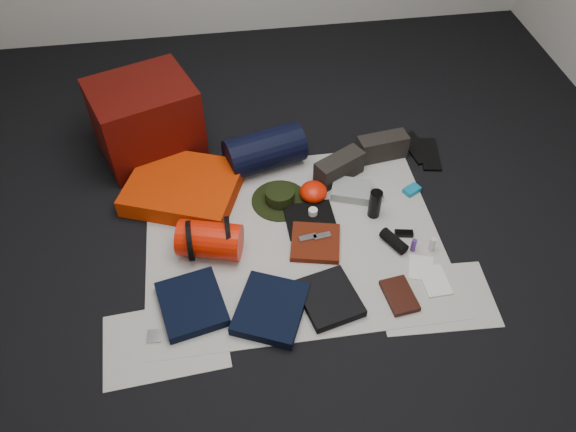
{
  "coord_description": "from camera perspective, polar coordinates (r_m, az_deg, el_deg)",
  "views": [
    {
      "loc": [
        -0.32,
        -1.97,
        2.37
      ],
      "look_at": [
        -0.02,
        0.07,
        0.1
      ],
      "focal_mm": 35.0,
      "sensor_mm": 36.0,
      "label": 1
    }
  ],
  "objects": [
    {
      "name": "energy_bar_b",
      "position": [
        3.05,
        3.49,
        -2.05
      ],
      "size": [
        0.1,
        0.05,
        0.01
      ],
      "primitive_type": "cube",
      "rotation": [
        0.0,
        0.0,
        0.14
      ],
      "color": "#BABAC0",
      "rests_on": "red_shirt"
    },
    {
      "name": "flip_flop_right",
      "position": [
        3.69,
        14.18,
        6.09
      ],
      "size": [
        0.16,
        0.31,
        0.02
      ],
      "primitive_type": "cube",
      "rotation": [
        0.0,
        0.0,
        -0.18
      ],
      "color": "black",
      "rests_on": "floor"
    },
    {
      "name": "water_bottle",
      "position": [
        3.18,
        8.83,
        1.23
      ],
      "size": [
        0.09,
        0.09,
        0.18
      ],
      "primitive_type": "cylinder",
      "rotation": [
        0.0,
        0.0,
        -0.37
      ],
      "color": "black",
      "rests_on": "newspaper_mat"
    },
    {
      "name": "boonie_brim",
      "position": [
        3.28,
        -0.83,
        1.59
      ],
      "size": [
        0.42,
        0.42,
        0.01
      ],
      "primitive_type": "cylinder",
      "rotation": [
        0.0,
        0.0,
        0.32
      ],
      "color": "black",
      "rests_on": "newspaper_mat"
    },
    {
      "name": "paperback_book",
      "position": [
        2.9,
        11.26,
        -7.93
      ],
      "size": [
        0.16,
        0.23,
        0.03
      ],
      "primitive_type": "cube",
      "rotation": [
        0.0,
        0.0,
        0.13
      ],
      "color": "black",
      "rests_on": "newspaper_mat"
    },
    {
      "name": "map_booklet",
      "position": [
        3.01,
        14.68,
        -6.38
      ],
      "size": [
        0.14,
        0.19,
        0.01
      ],
      "primitive_type": "cube",
      "rotation": [
        0.0,
        0.0,
        0.03
      ],
      "color": "silver",
      "rests_on": "newspaper_mat"
    },
    {
      "name": "red_cabinet",
      "position": [
        3.57,
        -14.23,
        9.45
      ],
      "size": [
        0.71,
        0.65,
        0.48
      ],
      "primitive_type": "cube",
      "rotation": [
        0.0,
        0.0,
        0.35
      ],
      "color": "#4A0905",
      "rests_on": "floor"
    },
    {
      "name": "trousers_charcoal",
      "position": [
        2.83,
        4.19,
        -8.33
      ],
      "size": [
        0.33,
        0.36,
        0.05
      ],
      "primitive_type": "cube",
      "rotation": [
        0.0,
        0.0,
        0.24
      ],
      "color": "black",
      "rests_on": "newspaper_mat"
    },
    {
      "name": "cyan_case",
      "position": [
        3.4,
        12.47,
        2.6
      ],
      "size": [
        0.12,
        0.1,
        0.03
      ],
      "primitive_type": "cube",
      "rotation": [
        0.0,
        0.0,
        0.5
      ],
      "color": "#10729B",
      "rests_on": "newspaper_mat"
    },
    {
      "name": "hiking_boot_left",
      "position": [
        3.39,
        5.22,
        4.9
      ],
      "size": [
        0.33,
        0.25,
        0.15
      ],
      "primitive_type": "cube",
      "rotation": [
        0.0,
        0.0,
        0.5
      ],
      "color": "black",
      "rests_on": "newspaper_mat"
    },
    {
      "name": "black_tshirt",
      "position": [
        3.17,
        2.27,
        -0.39
      ],
      "size": [
        0.28,
        0.26,
        0.03
      ],
      "primitive_type": "cube",
      "rotation": [
        0.0,
        0.0,
        0.02
      ],
      "color": "black",
      "rests_on": "newspaper_mat"
    },
    {
      "name": "hiking_boot_right",
      "position": [
        3.56,
        9.55,
        6.94
      ],
      "size": [
        0.32,
        0.16,
        0.15
      ],
      "primitive_type": "cube",
      "rotation": [
        0.0,
        0.0,
        0.14
      ],
      "color": "black",
      "rests_on": "newspaper_mat"
    },
    {
      "name": "trousers_navy_b",
      "position": [
        2.79,
        -1.78,
        -9.4
      ],
      "size": [
        0.43,
        0.45,
        0.06
      ],
      "primitive_type": "cube",
      "rotation": [
        0.0,
        0.0,
        -0.42
      ],
      "color": "black",
      "rests_on": "newspaper_mat"
    },
    {
      "name": "speaker",
      "position": [
        3.09,
        10.69,
        -2.51
      ],
      "size": [
        0.14,
        0.17,
        0.06
      ],
      "primitive_type": "cylinder",
      "rotation": [
        1.57,
        0.0,
        0.51
      ],
      "color": "black",
      "rests_on": "newspaper_mat"
    },
    {
      "name": "tape_roll",
      "position": [
        3.16,
        2.55,
        0.43
      ],
      "size": [
        0.05,
        0.05,
        0.04
      ],
      "primitive_type": "cylinder",
      "color": "silver",
      "rests_on": "black_tshirt"
    },
    {
      "name": "trousers_navy_a",
      "position": [
        2.84,
        -9.74,
        -8.8
      ],
      "size": [
        0.37,
        0.4,
        0.05
      ],
      "primitive_type": "cube",
      "rotation": [
        0.0,
        0.0,
        0.21
      ],
      "color": "black",
      "rests_on": "newspaper_mat"
    },
    {
      "name": "newspaper_mat",
      "position": [
        3.1,
        0.52,
        -2.16
      ],
      "size": [
        1.6,
        1.3,
        0.01
      ],
      "primitive_type": "cube",
      "color": "silver",
      "rests_on": "floor"
    },
    {
      "name": "map_printout",
      "position": [
        3.04,
        13.37,
        -5.13
      ],
      "size": [
        0.17,
        0.19,
        0.01
      ],
      "primitive_type": "cube",
      "rotation": [
        0.0,
        0.0,
        -0.32
      ],
      "color": "silver",
      "rests_on": "newspaper_mat"
    },
    {
      "name": "toiletry_clear",
      "position": [
        3.1,
        14.45,
        -2.81
      ],
      "size": [
        0.03,
        0.03,
        0.09
      ],
      "primitive_type": "cylinder",
      "rotation": [
        0.0,
        0.0,
        0.16
      ],
      "color": "silver",
      "rests_on": "newspaper_mat"
    },
    {
      "name": "energy_bar_a",
      "position": [
        3.04,
        2.01,
        -2.22
      ],
      "size": [
        0.1,
        0.05,
        0.01
      ],
      "primitive_type": "cube",
      "rotation": [
        0.0,
        0.0,
        0.14
      ],
      "color": "#BABAC0",
      "rests_on": "red_shirt"
    },
    {
      "name": "toiletry_purple",
      "position": [
        3.08,
        12.64,
        -2.92
      ],
      "size": [
        0.03,
        0.03,
        0.08
      ],
      "primitive_type": "cylinder",
      "rotation": [
        0.0,
        0.0,
        -0.31
      ],
      "color": "#4A2578",
      "rests_on": "newspaper_mat"
    },
    {
      "name": "sunglasses",
      "position": [
        3.16,
        11.68,
        -1.75
      ],
      "size": [
        0.11,
        0.06,
        0.03
      ],
      "primitive_type": "cube",
      "rotation": [
        0.0,
        0.0,
        -0.19
      ],
      "color": "black",
      "rests_on": "newspaper_mat"
    },
    {
      "name": "stuff_sack",
      "position": [
        2.98,
        -7.95,
        -2.42
      ],
      "size": [
        0.37,
        0.28,
        0.2
      ],
      "primitive_type": "cylinder",
      "rotation": [
        0.0,
        1.57,
        -0.27
      ],
      "color": "red",
      "rests_on": "newspaper_mat"
    },
    {
      "name": "floor",
      "position": [
        3.11,
        0.51,
        -2.31
      ],
      "size": [
        4.5,
        4.5,
        0.02
      ],
      "primitive_type": "cube",
      "color": "black",
      "rests_on": "ground"
    },
    {
      "name": "flip_flop_left",
      "position": [
        3.71,
        12.83,
        6.77
      ],
      "size": [
        0.16,
        0.32,
        0.02
      ],
      "primitive_type": "cube",
      "rotation": [
        0.0,
        0.0,
        0.17
      ],
      "color": "black",
      "rests_on": "floor"
    },
    {
      "name": "newspaper_sheet_front_left",
      "position": [
        2.79,
        -12.35,
        -12.34
      ],
      "size": [
        0.61,
        0.44,
        0.0
      ],
      "primitive_type": "cube",
      "rotation": [
        0.0,
        0.0,
        0.07
      ],
      "color": "silver",
      "rests_on": "floor"
    },
    {
      "name": "red_shirt",
      "position": [
        3.05,
        2.81,
        -2.71
      ],
      "size": [
        0.31,
        0.31,
        0.03
      ],
      "primitive_type": "cube",
      "rotation": [
        0.0,
        0.0,
        -0.23
      ],
      "color": "#551809",
      "rests_on": "newspaper_mat"
    },
    {
      "name": "sack_strap_left",
      "position": [
        2.98,
        -9.88,
        -2.5
      ],
      "size": [
        0.02,
        0.22,
        0.22
      ],
      "primitive_type": "cylinder",
      "rotation": [
        0.0,
        1.57,
        0.0
      ],
      "color": "black",
      "rests_on": "newspaper_mat"
    },
    {
      "name": "newspaper_sheet_front_right",
      "position": [
        2.96,
        14.74,
        -8.0
      ],
      "size": [
        0.6,
        0.43,
        0.0
      ],
      "primitive_type": "cube",
      "rotation": [
        0.0,
        0.0,
        -0.05
      ],
      "color": "silver",
      "rests_on": "floor"
    },
    {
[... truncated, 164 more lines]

